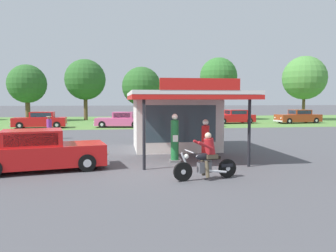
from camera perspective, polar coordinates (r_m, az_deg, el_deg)
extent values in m
plane|color=#4C4C51|center=(12.92, -1.29, -7.42)|extent=(300.00, 300.00, 0.00)
cube|color=#56843D|center=(42.67, -6.18, 0.85)|extent=(120.00, 24.00, 0.01)
cube|color=silver|center=(18.27, 1.22, 0.60)|extent=(4.38, 3.61, 2.87)
cube|color=#384C56|center=(16.51, 2.24, 0.39)|extent=(3.50, 0.05, 1.84)
cube|color=silver|center=(16.42, 2.29, 5.45)|extent=(5.08, 7.79, 0.16)
cube|color=red|center=(16.42, 2.29, 4.82)|extent=(5.08, 7.79, 0.18)
cube|color=red|center=(12.65, 5.53, 7.10)|extent=(3.06, 0.08, 0.44)
cylinder|color=black|center=(13.68, 13.62, -0.81)|extent=(0.12, 0.12, 2.87)
cylinder|color=black|center=(12.73, -4.10, -1.08)|extent=(0.12, 0.12, 2.87)
cube|color=slate|center=(14.49, 1.14, -5.93)|extent=(0.44, 0.44, 0.10)
cylinder|color=#1E6B33|center=(14.35, 1.15, -2.39)|extent=(0.34, 0.34, 1.70)
cube|color=white|center=(14.16, 1.26, -2.14)|extent=(0.22, 0.02, 0.28)
sphere|color=white|center=(14.27, 1.15, 1.56)|extent=(0.26, 0.26, 0.26)
cube|color=slate|center=(14.76, 6.33, -5.76)|extent=(0.44, 0.44, 0.10)
cylinder|color=red|center=(14.64, 6.36, -2.76)|extent=(0.34, 0.34, 1.46)
cube|color=white|center=(14.46, 6.54, -2.56)|extent=(0.22, 0.02, 0.28)
sphere|color=white|center=(14.56, 6.39, 0.63)|extent=(0.26, 0.26, 0.26)
cylinder|color=black|center=(11.06, 2.54, -7.76)|extent=(0.65, 0.22, 0.64)
cylinder|color=silver|center=(11.06, 2.54, -7.76)|extent=(0.18, 0.15, 0.16)
cylinder|color=black|center=(11.75, 10.04, -7.09)|extent=(0.65, 0.22, 0.64)
cylinder|color=silver|center=(11.75, 10.04, -7.09)|extent=(0.18, 0.15, 0.16)
ellipsoid|color=black|center=(11.26, 5.96, -5.18)|extent=(0.60, 0.34, 0.24)
cube|color=#59595E|center=(11.34, 6.18, -6.96)|extent=(0.48, 0.32, 0.36)
cube|color=black|center=(11.42, 7.56, -5.36)|extent=(0.52, 0.35, 0.10)
cylinder|color=silver|center=(11.04, 3.03, -6.30)|extent=(0.38, 0.14, 0.71)
cylinder|color=silver|center=(11.02, 3.62, -4.31)|extent=(0.17, 0.69, 0.04)
sphere|color=silver|center=(11.01, 3.13, -5.16)|extent=(0.16, 0.16, 0.16)
cube|color=black|center=(11.71, 9.83, -6.54)|extent=(0.47, 0.26, 0.12)
cylinder|color=silver|center=(11.42, 8.31, -7.61)|extent=(0.71, 0.21, 0.18)
cube|color=brown|center=(11.38, 7.25, -5.09)|extent=(0.46, 0.41, 0.14)
cylinder|color=brown|center=(11.22, 6.67, -7.29)|extent=(0.16, 0.25, 0.56)
cylinder|color=brown|center=(11.51, 5.97, -6.99)|extent=(0.16, 0.25, 0.56)
cylinder|color=#B21E23|center=(11.31, 7.08, -3.53)|extent=(0.46, 0.39, 0.60)
sphere|color=beige|center=(11.24, 6.82, -1.65)|extent=(0.22, 0.22, 0.22)
cylinder|color=#B21E23|center=(11.02, 6.42, -3.30)|extent=(0.54, 0.19, 0.31)
cylinder|color=#B21E23|center=(11.38, 5.55, -3.05)|extent=(0.54, 0.19, 0.31)
cube|color=red|center=(13.58, -20.65, -4.67)|extent=(4.90, 2.69, 0.79)
cube|color=red|center=(13.50, -22.04, -1.83)|extent=(2.39, 1.97, 0.58)
cube|color=#283847|center=(13.50, -17.65, -1.72)|extent=(0.32, 1.37, 0.46)
cube|color=#283847|center=(14.26, -21.94, -1.51)|extent=(1.76, 0.39, 0.44)
cube|color=#283847|center=(12.73, -22.16, -2.20)|extent=(1.76, 0.39, 0.44)
cube|color=silver|center=(13.79, -10.77, -5.48)|extent=(0.46, 1.69, 0.18)
sphere|color=white|center=(14.30, -11.12, -3.86)|extent=(0.18, 0.18, 0.18)
sphere|color=white|center=(13.18, -10.35, -4.55)|extent=(0.18, 0.18, 0.18)
cylinder|color=black|center=(14.50, -14.33, -4.93)|extent=(0.69, 0.33, 0.66)
cylinder|color=silver|center=(14.50, -14.33, -4.93)|extent=(0.34, 0.28, 0.30)
cylinder|color=black|center=(12.87, -13.59, -6.10)|extent=(0.69, 0.33, 0.66)
cylinder|color=silver|center=(12.87, -13.59, -6.10)|extent=(0.34, 0.28, 0.30)
cube|color=#993819|center=(41.40, 21.20, 1.28)|extent=(5.25, 2.37, 0.82)
cube|color=#993819|center=(41.51, 21.49, 2.22)|extent=(2.21, 1.85, 0.54)
cube|color=#283847|center=(40.93, 20.34, 2.22)|extent=(0.18, 1.47, 0.43)
cube|color=#283847|center=(40.85, 22.15, 2.17)|extent=(1.75, 0.20, 0.41)
cube|color=#283847|center=(42.17, 20.85, 2.27)|extent=(1.75, 0.20, 0.41)
cube|color=silver|center=(39.99, 18.17, 0.84)|extent=(0.30, 1.79, 0.18)
cube|color=silver|center=(42.95, 24.00, 0.91)|extent=(0.30, 1.79, 0.18)
sphere|color=white|center=(39.46, 18.63, 1.26)|extent=(0.18, 0.18, 0.18)
sphere|color=white|center=(40.48, 17.72, 1.36)|extent=(0.18, 0.18, 0.18)
cylinder|color=black|center=(39.71, 19.88, 0.81)|extent=(0.68, 0.26, 0.66)
cylinder|color=silver|center=(39.71, 19.88, 0.81)|extent=(0.32, 0.25, 0.30)
cylinder|color=black|center=(41.19, 18.52, 0.97)|extent=(0.68, 0.26, 0.66)
cylinder|color=silver|center=(41.19, 18.52, 0.97)|extent=(0.32, 0.25, 0.30)
cylinder|color=black|center=(41.73, 23.83, 0.86)|extent=(0.68, 0.26, 0.66)
cylinder|color=silver|center=(41.73, 23.83, 0.86)|extent=(0.32, 0.25, 0.30)
cylinder|color=black|center=(43.14, 22.40, 1.01)|extent=(0.68, 0.26, 0.66)
cylinder|color=silver|center=(43.14, 22.40, 1.01)|extent=(0.32, 0.25, 0.30)
cube|color=red|center=(38.89, 10.99, 1.30)|extent=(4.89, 2.44, 0.81)
cube|color=red|center=(39.01, 11.46, 2.31)|extent=(2.28, 1.93, 0.55)
cube|color=#283847|center=(38.57, 10.08, 2.30)|extent=(0.20, 1.52, 0.44)
cube|color=#283847|center=(38.26, 12.01, 2.26)|extent=(1.79, 0.22, 0.42)
cube|color=#283847|center=(39.77, 10.93, 2.35)|extent=(1.79, 0.22, 0.42)
cube|color=silver|center=(37.95, 7.73, 0.84)|extent=(0.32, 1.85, 0.18)
cube|color=silver|center=(39.99, 14.08, 0.92)|extent=(0.32, 1.85, 0.18)
sphere|color=white|center=(37.35, 8.08, 1.28)|extent=(0.18, 0.18, 0.18)
sphere|color=white|center=(38.51, 7.37, 1.38)|extent=(0.18, 0.18, 0.18)
cylinder|color=black|center=(37.41, 9.37, 0.81)|extent=(0.68, 0.27, 0.66)
cylinder|color=silver|center=(37.41, 9.37, 0.81)|extent=(0.32, 0.25, 0.30)
cylinder|color=black|center=(39.09, 8.29, 0.98)|extent=(0.68, 0.27, 0.66)
cylinder|color=silver|center=(39.09, 8.29, 0.98)|extent=(0.32, 0.25, 0.30)
cylinder|color=black|center=(38.81, 13.70, 0.87)|extent=(0.68, 0.27, 0.66)
cylinder|color=silver|center=(38.81, 13.70, 0.87)|extent=(0.32, 0.25, 0.30)
cylinder|color=black|center=(40.43, 12.49, 1.03)|extent=(0.68, 0.27, 0.66)
cylinder|color=silver|center=(40.43, 12.49, 1.03)|extent=(0.32, 0.25, 0.30)
cube|color=red|center=(34.00, -20.93, 0.66)|extent=(4.88, 2.07, 0.82)
cube|color=red|center=(33.93, -20.58, 1.81)|extent=(2.21, 1.69, 0.53)
cube|color=#283847|center=(34.11, -22.31, 1.77)|extent=(0.12, 1.39, 0.42)
cube|color=#283847|center=(33.17, -20.78, 1.75)|extent=(1.80, 0.14, 0.40)
cube|color=#283847|center=(34.69, -20.38, 1.87)|extent=(1.80, 0.14, 0.40)
cube|color=silver|center=(34.50, -24.89, 0.11)|extent=(0.22, 1.70, 0.18)
cube|color=silver|center=(33.72, -16.86, 0.24)|extent=(0.22, 1.70, 0.18)
sphere|color=white|center=(33.92, -25.15, 0.60)|extent=(0.18, 0.18, 0.18)
sphere|color=white|center=(35.03, -24.72, 0.72)|extent=(0.18, 0.18, 0.18)
cylinder|color=black|center=(33.51, -23.90, 0.07)|extent=(0.67, 0.24, 0.66)
cylinder|color=silver|center=(33.51, -23.90, 0.07)|extent=(0.31, 0.24, 0.30)
cylinder|color=black|center=(35.13, -23.32, 0.28)|extent=(0.67, 0.24, 0.66)
cylinder|color=silver|center=(35.13, -23.32, 0.28)|extent=(0.31, 0.24, 0.30)
cylinder|color=black|center=(32.97, -18.36, 0.16)|extent=(0.67, 0.24, 0.66)
cylinder|color=silver|center=(32.97, -18.36, 0.16)|extent=(0.31, 0.24, 0.30)
cylinder|color=black|center=(34.62, -18.04, 0.36)|extent=(0.67, 0.24, 0.66)
cylinder|color=silver|center=(34.62, -18.04, 0.36)|extent=(0.31, 0.24, 0.30)
cube|color=#E55993|center=(33.12, -8.18, 0.74)|extent=(4.84, 2.53, 0.73)
cube|color=#E55993|center=(33.04, -7.65, 1.88)|extent=(2.10, 1.91, 0.59)
cube|color=#283847|center=(33.18, -9.23, 1.87)|extent=(0.25, 1.46, 0.47)
cube|color=#283847|center=(32.24, -7.85, 1.81)|extent=(1.58, 0.26, 0.45)
cube|color=#283847|center=(33.85, -7.47, 1.94)|extent=(1.58, 0.26, 0.45)
cube|color=silver|center=(33.56, -12.14, 0.31)|extent=(0.38, 1.78, 0.18)
cube|color=silver|center=(32.89, -4.14, 0.32)|extent=(0.38, 1.78, 0.18)
sphere|color=white|center=(32.95, -12.38, 0.72)|extent=(0.18, 0.18, 0.18)
sphere|color=white|center=(34.13, -11.95, 0.85)|extent=(0.18, 0.18, 0.18)
cylinder|color=black|center=(32.54, -11.14, 0.25)|extent=(0.68, 0.29, 0.66)
cylinder|color=silver|center=(32.54, -11.14, 0.25)|extent=(0.33, 0.26, 0.30)
cylinder|color=black|center=(34.26, -10.57, 0.47)|extent=(0.68, 0.29, 0.66)
cylinder|color=silver|center=(34.26, -10.57, 0.47)|extent=(0.33, 0.26, 0.30)
cylinder|color=black|center=(32.08, -5.63, 0.26)|extent=(0.68, 0.29, 0.66)
cylinder|color=silver|center=(32.08, -5.63, 0.26)|extent=(0.33, 0.26, 0.30)
cylinder|color=black|center=(33.82, -5.33, 0.47)|extent=(0.68, 0.29, 0.66)
cylinder|color=silver|center=(33.82, -5.33, 0.47)|extent=(0.33, 0.26, 0.30)
cube|color=#19479E|center=(33.49, 4.37, 0.90)|extent=(4.92, 2.18, 0.83)
cube|color=#19479E|center=(33.52, 4.76, 2.12)|extent=(2.08, 1.79, 0.60)
cube|color=#283847|center=(33.26, 3.15, 2.12)|extent=(0.13, 1.48, 0.48)
cube|color=#283847|center=(32.73, 5.17, 2.07)|extent=(1.69, 0.13, 0.46)
cube|color=#283847|center=(34.31, 4.37, 2.18)|extent=(1.69, 0.13, 0.46)
cube|color=silver|center=(32.92, 0.28, 0.33)|extent=(0.22, 1.81, 0.18)
cube|color=silver|center=(34.26, 8.30, 0.45)|extent=(0.22, 1.81, 0.18)
sphere|color=white|center=(32.30, 0.49, 0.85)|extent=(0.18, 0.18, 0.18)
sphere|color=white|center=(33.49, 0.05, 0.98)|extent=(0.18, 0.18, 0.18)
cylinder|color=black|center=(32.23, 2.00, 0.29)|extent=(0.67, 0.24, 0.66)
cylinder|color=silver|center=(32.23, 2.00, 0.29)|extent=(0.31, 0.24, 0.30)
cylinder|color=black|center=(33.96, 1.30, 0.51)|extent=(0.67, 0.24, 0.66)
cylinder|color=silver|center=(33.96, 1.30, 0.51)|extent=(0.31, 0.24, 0.30)
cylinder|color=black|center=(33.15, 7.52, 0.37)|extent=(0.67, 0.24, 0.66)
cylinder|color=silver|center=(33.15, 7.52, 0.37)|extent=(0.31, 0.24, 0.30)
cylinder|color=black|center=(34.84, 6.56, 0.58)|extent=(0.67, 0.24, 0.66)
cylinder|color=silver|center=(34.84, 6.56, 0.58)|extent=(0.31, 0.24, 0.30)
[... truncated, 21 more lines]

